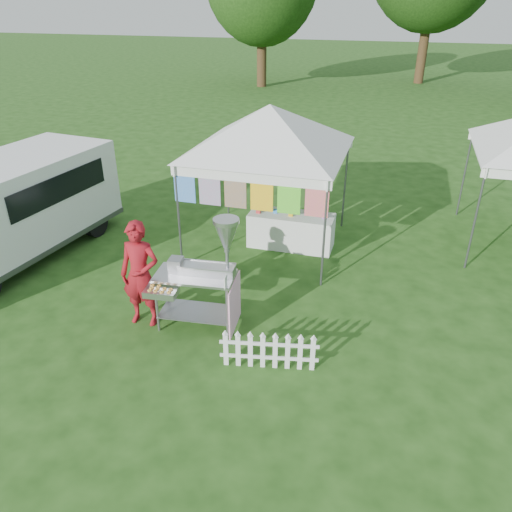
% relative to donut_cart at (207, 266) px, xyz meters
% --- Properties ---
extents(ground, '(120.00, 120.00, 0.00)m').
position_rel_donut_cart_xyz_m(ground, '(0.11, -0.24, -1.14)').
color(ground, '#1F4413').
rests_on(ground, ground).
extents(canopy_main, '(4.24, 4.24, 3.45)m').
position_rel_donut_cart_xyz_m(canopy_main, '(0.11, 3.26, 1.85)').
color(canopy_main, '#59595E').
rests_on(canopy_main, ground).
extents(donut_cart, '(1.39, 1.08, 1.93)m').
position_rel_donut_cart_xyz_m(donut_cart, '(0.00, 0.00, 0.00)').
color(donut_cart, gray).
rests_on(donut_cart, ground).
extents(vendor, '(0.69, 0.47, 1.80)m').
position_rel_donut_cart_xyz_m(vendor, '(-1.08, -0.16, -0.24)').
color(vendor, maroon).
rests_on(vendor, ground).
extents(cargo_van, '(2.44, 4.98, 1.99)m').
position_rel_donut_cart_xyz_m(cargo_van, '(-4.73, 1.28, -0.06)').
color(cargo_van, white).
rests_on(cargo_van, ground).
extents(picket_fence, '(1.42, 0.31, 0.56)m').
position_rel_donut_cart_xyz_m(picket_fence, '(1.20, -0.71, -0.85)').
color(picket_fence, white).
rests_on(picket_fence, ground).
extents(display_table, '(1.80, 0.70, 0.74)m').
position_rel_donut_cart_xyz_m(display_table, '(0.61, 3.30, -0.77)').
color(display_table, white).
rests_on(display_table, ground).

